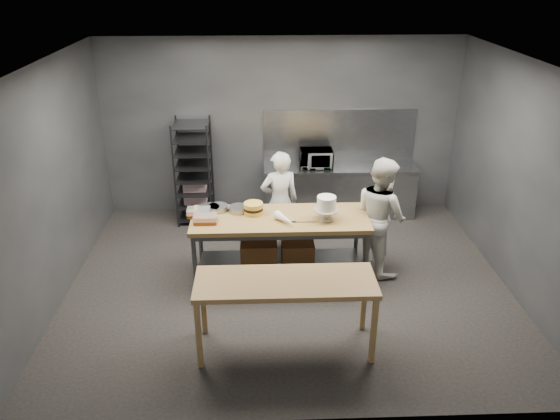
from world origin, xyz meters
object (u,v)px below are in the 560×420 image
Objects in this scene: work_table at (278,240)px; chef_behind at (280,202)px; layer_cake at (253,208)px; speed_rack at (194,173)px; microwave at (316,158)px; near_counter at (285,287)px; frosted_cake_stand at (326,205)px; chef_right at (381,215)px.

work_table is 0.83m from chef_behind.
work_table is 9.07× the size of layer_cake.
chef_behind is at bearing -38.68° from speed_rack.
work_table is 4.43× the size of microwave.
frosted_cake_stand is (0.61, 1.45, 0.32)m from near_counter.
speed_rack reaches higher than microwave.
chef_behind reaches higher than microwave.
chef_right is at bearing 50.63° from near_counter.
chef_right is 1.98m from microwave.
layer_cake is at bearing 66.75° from chef_right.
layer_cake is (-0.33, 0.12, 0.43)m from work_table.
microwave is 2.05× the size of layer_cake.
work_table is at bearing 71.90° from chef_right.
chef_right is 0.90m from frosted_cake_stand.
chef_right reaches higher than work_table.
frosted_cake_stand reaches higher than work_table.
frosted_cake_stand is 1.29× the size of layer_cake.
speed_rack is (-1.36, 3.48, 0.04)m from near_counter.
work_table is 1.52× the size of chef_behind.
speed_rack is (-1.34, 1.91, 0.28)m from work_table.
speed_rack is 6.61× the size of layer_cake.
near_counter is at bearing -68.61° from speed_rack.
microwave is (2.05, 0.08, 0.19)m from speed_rack.
layer_cake is (-1.78, -0.04, 0.16)m from chef_right.
chef_behind is 5.98× the size of layer_cake.
microwave is (0.66, 1.19, 0.26)m from chef_behind.
work_table is 1.42× the size of chef_right.
microwave reaches higher than work_table.
frosted_cake_stand is (1.97, -2.02, 0.28)m from speed_rack.
frosted_cake_stand is 1.01m from layer_cake.
speed_rack is at bearing 33.34° from chef_right.
microwave is (-0.73, 1.83, 0.21)m from chef_right.
layer_cake reaches higher than near_counter.
chef_right reaches higher than frosted_cake_stand.
chef_right is 1.78m from layer_cake.
microwave is 1.59× the size of frosted_cake_stand.
near_counter is 2.23m from chef_right.
work_table is 1.48m from chef_right.
layer_cake is (-1.05, -1.87, -0.05)m from microwave.
frosted_cake_stand is (-0.80, -0.27, 0.29)m from chef_right.
speed_rack is at bearing -177.77° from microwave.
frosted_cake_stand is at bearing 84.26° from chef_right.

